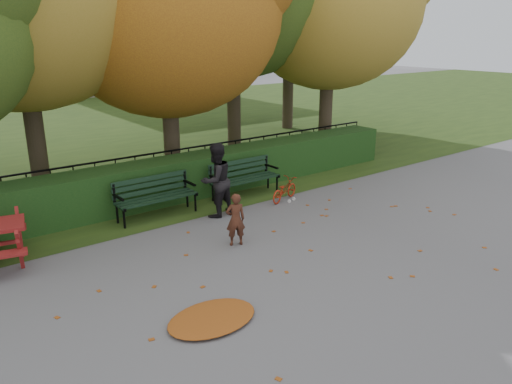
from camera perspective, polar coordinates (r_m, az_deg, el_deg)
ground at (r=9.14m, az=6.75°, el=-7.46°), size 90.00×90.00×0.00m
grass_strip at (r=21.07m, az=-20.84°, el=6.06°), size 90.00×90.00×0.00m
hedge at (r=12.37m, az=-7.77°, el=1.78°), size 13.00×0.90×1.00m
iron_fence at (r=13.04m, az=-9.54°, el=2.70°), size 14.00×0.04×1.02m
bench_left at (r=11.11m, az=-11.51°, el=-0.17°), size 1.80×0.57×0.88m
bench_right at (r=12.29m, az=-1.46°, el=1.93°), size 1.80×0.57×0.88m
leaf_pile at (r=7.27m, az=-5.06°, el=-14.15°), size 1.36×0.97×0.09m
leaf_scatter at (r=9.34m, az=5.47°, el=-6.82°), size 9.00×5.70×0.01m
child at (r=9.42m, az=-2.36°, el=-3.15°), size 0.44×0.36×1.03m
adult at (r=10.86m, az=-4.58°, el=1.35°), size 0.89×0.74×1.63m
bicycle at (r=12.01m, az=3.25°, el=0.27°), size 1.09×0.67×0.54m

